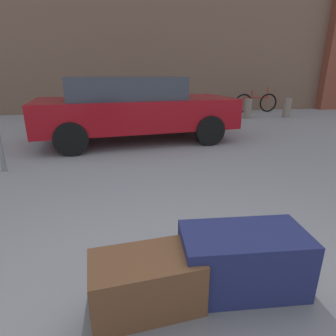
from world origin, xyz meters
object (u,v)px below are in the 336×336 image
at_px(parked_car, 134,107).
at_px(bollard_kerb_far, 287,108).
at_px(duffel_bag_navy_center, 242,260).
at_px(bollard_kerb_near, 206,109).
at_px(duffel_bag_brown_rear_right, 146,282).
at_px(bollard_kerb_mid, 248,109).
at_px(luggage_cart, 203,314).
at_px(bicycle_leaning, 256,103).

height_order(parked_car, bollard_kerb_far, parked_car).
height_order(duffel_bag_navy_center, bollard_kerb_near, duffel_bag_navy_center).
bearing_deg(bollard_kerb_near, duffel_bag_brown_rear_right, -108.53).
xyz_separation_m(duffel_bag_navy_center, parked_car, (-0.37, 5.15, 0.25)).
xyz_separation_m(bollard_kerb_near, bollard_kerb_mid, (1.50, 0.00, 0.00)).
bearing_deg(luggage_cart, parked_car, 91.40).
xyz_separation_m(duffel_bag_navy_center, bicycle_leaning, (4.65, 9.39, -0.14)).
relative_size(duffel_bag_navy_center, bicycle_leaning, 0.38).
distance_m(parked_car, bollard_kerb_far, 6.17).
distance_m(parked_car, bollard_kerb_mid, 4.91).
relative_size(parked_car, bollard_kerb_mid, 6.83).
xyz_separation_m(duffel_bag_brown_rear_right, bollard_kerb_far, (5.66, 8.00, -0.16)).
bearing_deg(bollard_kerb_mid, luggage_cart, -115.80).
height_order(bicycle_leaning, bollard_kerb_far, bicycle_leaning).
distance_m(duffel_bag_brown_rear_right, duffel_bag_navy_center, 0.54).
relative_size(parked_car, bicycle_leaning, 2.55).
xyz_separation_m(luggage_cart, parked_car, (-0.13, 5.25, 0.49)).
distance_m(duffel_bag_brown_rear_right, bicycle_leaning, 10.78).
bearing_deg(luggage_cart, bicycle_leaning, 62.73).
bearing_deg(bollard_kerb_far, parked_car, -152.99).
height_order(duffel_bag_navy_center, bollard_kerb_far, duffel_bag_navy_center).
height_order(duffel_bag_brown_rear_right, bollard_kerb_far, bollard_kerb_far).
relative_size(bollard_kerb_near, bollard_kerb_far, 1.00).
xyz_separation_m(duffel_bag_brown_rear_right, duffel_bag_navy_center, (0.54, 0.06, 0.03)).
bearing_deg(duffel_bag_brown_rear_right, bollard_kerb_near, 65.24).
height_order(luggage_cart, bicycle_leaning, bicycle_leaning).
distance_m(bicycle_leaning, bollard_kerb_far, 1.52).
xyz_separation_m(bicycle_leaning, bollard_kerb_far, (0.47, -1.45, -0.04)).
relative_size(bicycle_leaning, bollard_kerb_mid, 2.68).
height_order(luggage_cart, bollard_kerb_near, bollard_kerb_near).
bearing_deg(duffel_bag_brown_rear_right, bollard_kerb_mid, 56.16).
relative_size(luggage_cart, duffel_bag_navy_center, 1.82).
distance_m(duffel_bag_navy_center, bollard_kerb_mid, 8.75).
bearing_deg(bicycle_leaning, bollard_kerb_near, -150.03).
bearing_deg(parked_car, duffel_bag_navy_center, -85.91).
relative_size(duffel_bag_brown_rear_right, parked_car, 0.12).
relative_size(parked_car, bollard_kerb_far, 6.83).
distance_m(bollard_kerb_mid, bollard_kerb_far, 1.47).
bearing_deg(duffel_bag_navy_center, duffel_bag_brown_rear_right, -170.76).
bearing_deg(bicycle_leaning, luggage_cart, -117.27).
distance_m(parked_car, bollard_kerb_near, 3.78).
bearing_deg(parked_car, luggage_cart, -88.60).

